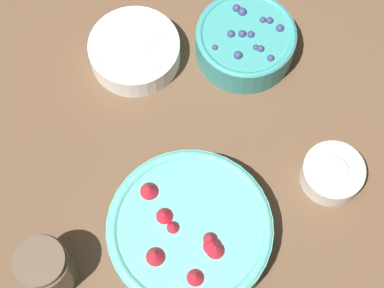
{
  "coord_description": "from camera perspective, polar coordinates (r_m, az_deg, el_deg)",
  "views": [
    {
      "loc": [
        0.34,
        0.16,
        1.0
      ],
      "look_at": [
        -0.03,
        -0.03,
        0.04
      ],
      "focal_mm": 60.0,
      "sensor_mm": 36.0,
      "label": 1
    }
  ],
  "objects": [
    {
      "name": "bowl_strawberries",
      "position": [
        1.0,
        -0.21,
        -7.77
      ],
      "size": [
        0.25,
        0.25,
        0.08
      ],
      "color": "#56B7A8",
      "rests_on": "ground_plane"
    },
    {
      "name": "bowl_bananas",
      "position": [
        1.14,
        -5.11,
        8.36
      ],
      "size": [
        0.16,
        0.16,
        0.05
      ],
      "color": "white",
      "rests_on": "ground_plane"
    },
    {
      "name": "ground_plane",
      "position": [
        1.07,
        0.6,
        -2.7
      ],
      "size": [
        4.0,
        4.0,
        0.0
      ],
      "primitive_type": "plane",
      "color": "brown"
    },
    {
      "name": "bowl_cream",
      "position": [
        1.06,
        12.42,
        -2.49
      ],
      "size": [
        0.1,
        0.1,
        0.05
      ],
      "color": "silver",
      "rests_on": "ground_plane"
    },
    {
      "name": "bowl_blueberries",
      "position": [
        1.14,
        4.77,
        9.13
      ],
      "size": [
        0.17,
        0.17,
        0.07
      ],
      "color": "teal",
      "rests_on": "ground_plane"
    },
    {
      "name": "jar_chocolate",
      "position": [
        1.0,
        -12.81,
        -10.74
      ],
      "size": [
        0.08,
        0.08,
        0.1
      ],
      "color": "brown",
      "rests_on": "ground_plane"
    }
  ]
}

